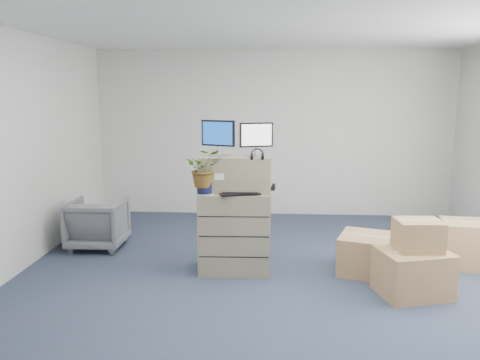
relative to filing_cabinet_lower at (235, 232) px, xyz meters
name	(u,v)px	position (x,y,z in m)	size (l,w,h in m)	color
ground	(277,301)	(0.48, -0.79, -0.48)	(7.00, 7.00, 0.00)	#232B40
wall_back	(274,134)	(0.48, 2.72, 0.92)	(6.00, 0.02, 2.80)	#B9B7B0
filing_cabinet_lower	(235,232)	(0.00, 0.00, 0.00)	(0.82, 0.50, 0.96)	#84785B
filing_cabinet_upper	(235,174)	(0.00, 0.05, 0.68)	(0.82, 0.41, 0.41)	#84785B
monitor_left	(218,136)	(-0.19, 0.04, 1.12)	(0.40, 0.23, 0.41)	#99999E
monitor_right	(256,137)	(0.25, 0.04, 1.10)	(0.38, 0.20, 0.38)	#99999E
headphones	(257,155)	(0.26, -0.13, 0.93)	(0.15, 0.15, 0.02)	black
keyboard	(240,193)	(0.07, -0.14, 0.49)	(0.45, 0.19, 0.02)	black
mouse	(266,193)	(0.36, -0.10, 0.50)	(0.09, 0.06, 0.03)	silver
water_bottle	(241,181)	(0.07, 0.05, 0.60)	(0.07, 0.07, 0.24)	gray
phone_dock	(232,188)	(-0.03, 0.05, 0.52)	(0.05, 0.04, 0.11)	silver
external_drive	(267,187)	(0.37, 0.16, 0.51)	(0.20, 0.15, 0.06)	black
tissue_box	(261,182)	(0.30, 0.07, 0.58)	(0.23, 0.11, 0.08)	#3D8FD1
potted_plant	(204,173)	(-0.33, -0.16, 0.72)	(0.44, 0.48, 0.42)	#94AC8A
office_chair	(98,221)	(-1.92, 0.75, -0.11)	(0.71, 0.67, 0.73)	#55555A
cardboard_boxes	(422,257)	(2.11, -0.15, -0.21)	(2.15, 1.51, 0.79)	olive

